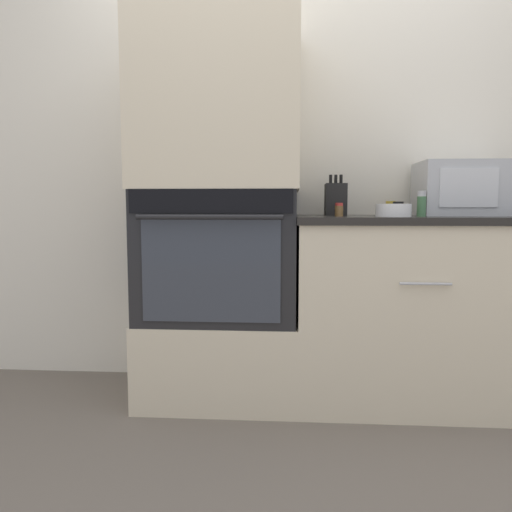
% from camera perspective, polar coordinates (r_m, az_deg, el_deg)
% --- Properties ---
extents(ground_plane, '(12.00, 12.00, 0.00)m').
position_cam_1_polar(ground_plane, '(2.38, 4.78, -18.39)').
color(ground_plane, '#6B6056').
extents(wall_back, '(8.00, 0.05, 2.50)m').
position_cam_1_polar(wall_back, '(2.82, 4.84, 11.39)').
color(wall_back, silver).
rests_on(wall_back, ground_plane).
extents(oven_cabinet_base, '(0.78, 0.60, 0.42)m').
position_cam_1_polar(oven_cabinet_base, '(2.61, -4.02, -11.29)').
color(oven_cabinet_base, beige).
rests_on(oven_cabinet_base, ground_plane).
extents(wall_oven, '(0.76, 0.64, 0.63)m').
position_cam_1_polar(wall_oven, '(2.51, -4.12, 0.22)').
color(wall_oven, black).
rests_on(wall_oven, oven_cabinet_base).
extents(oven_cabinet_upper, '(0.78, 0.60, 0.82)m').
position_cam_1_polar(oven_cabinet_upper, '(2.54, -4.23, 16.73)').
color(oven_cabinet_upper, beige).
rests_on(oven_cabinet_upper, wall_oven).
extents(counter_unit, '(1.10, 0.63, 0.92)m').
position_cam_1_polar(counter_unit, '(2.59, 16.94, -5.85)').
color(counter_unit, beige).
rests_on(counter_unit, ground_plane).
extents(microwave, '(0.43, 0.35, 0.27)m').
position_cam_1_polar(microwave, '(2.71, 22.47, 7.11)').
color(microwave, '#B2B5BA').
rests_on(microwave, counter_unit).
extents(knife_block, '(0.10, 0.15, 0.21)m').
position_cam_1_polar(knife_block, '(2.59, 9.07, 6.41)').
color(knife_block, black).
rests_on(knife_block, counter_unit).
extents(bowl, '(0.16, 0.16, 0.06)m').
position_cam_1_polar(bowl, '(2.37, 15.44, 5.07)').
color(bowl, white).
rests_on(bowl, counter_unit).
extents(condiment_jar_near, '(0.04, 0.04, 0.06)m').
position_cam_1_polar(condiment_jar_near, '(2.43, 9.47, 5.24)').
color(condiment_jar_near, brown).
rests_on(condiment_jar_near, counter_unit).
extents(condiment_jar_mid, '(0.06, 0.06, 0.07)m').
position_cam_1_polar(condiment_jar_mid, '(2.54, 15.93, 5.19)').
color(condiment_jar_mid, '#427047').
rests_on(condiment_jar_mid, counter_unit).
extents(condiment_jar_far, '(0.04, 0.04, 0.12)m').
position_cam_1_polar(condiment_jar_far, '(2.49, 18.40, 5.67)').
color(condiment_jar_far, '#427047').
rests_on(condiment_jar_far, counter_unit).
extents(condiment_jar_back, '(0.06, 0.06, 0.07)m').
position_cam_1_polar(condiment_jar_back, '(2.74, 15.12, 5.28)').
color(condiment_jar_back, brown).
rests_on(condiment_jar_back, counter_unit).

